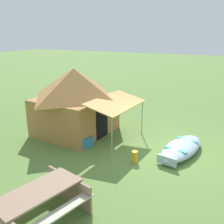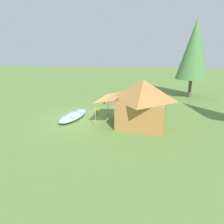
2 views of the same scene
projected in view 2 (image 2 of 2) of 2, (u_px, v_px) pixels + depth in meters
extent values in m
plane|color=#5D7F3B|center=(83.00, 119.00, 12.92)|extent=(80.00, 80.00, 0.00)
ellipsoid|color=#9BB6C5|center=(72.00, 117.00, 12.84)|extent=(2.67, 1.50, 0.37)
ellipsoid|color=#363F45|center=(72.00, 116.00, 12.83)|extent=(2.45, 1.34, 0.13)
cube|color=#49B596|center=(68.00, 117.00, 12.35)|extent=(0.29, 0.77, 0.04)
cube|color=#49B596|center=(76.00, 112.00, 13.25)|extent=(0.29, 0.77, 0.04)
cube|color=#9BB6C5|center=(81.00, 112.00, 13.87)|extent=(0.21, 0.64, 0.28)
cube|color=#A8723B|center=(142.00, 112.00, 11.81)|extent=(3.06, 2.88, 1.50)
pyramid|color=#A8723B|center=(143.00, 90.00, 11.42)|extent=(3.31, 3.11, 1.15)
cube|color=black|center=(120.00, 113.00, 12.19)|extent=(0.76, 0.11, 1.20)
cube|color=#BD8E44|center=(110.00, 97.00, 12.09)|extent=(2.64, 1.51, 0.29)
cylinder|color=gray|center=(95.00, 115.00, 11.39)|extent=(0.04, 0.04, 1.43)
cylinder|color=gray|center=(108.00, 105.00, 13.55)|extent=(0.04, 0.04, 1.43)
cube|color=#92725A|center=(118.00, 94.00, 16.71)|extent=(2.05, 1.31, 0.04)
cube|color=beige|center=(111.00, 97.00, 17.05)|extent=(1.90, 0.76, 0.04)
cube|color=beige|center=(125.00, 98.00, 16.52)|extent=(1.90, 0.76, 0.04)
cube|color=#92725A|center=(122.00, 97.00, 17.55)|extent=(0.47, 1.49, 0.71)
cube|color=#92725A|center=(113.00, 101.00, 16.09)|extent=(0.47, 1.49, 0.71)
cube|color=teal|center=(126.00, 115.00, 13.18)|extent=(0.59, 0.52, 0.37)
cylinder|color=gold|center=(96.00, 112.00, 13.84)|extent=(0.29, 0.29, 0.38)
cylinder|color=brown|center=(190.00, 88.00, 18.75)|extent=(0.27, 0.27, 1.71)
cone|color=#467A3F|center=(194.00, 50.00, 17.76)|extent=(2.81, 2.81, 5.05)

